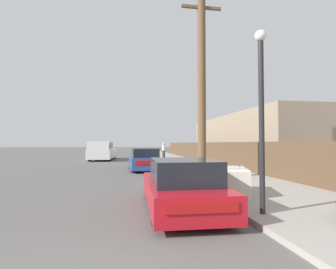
{
  "coord_description": "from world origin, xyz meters",
  "views": [
    {
      "loc": [
        0.66,
        -1.88,
        1.66
      ],
      "look_at": [
        2.43,
        8.96,
        2.02
      ],
      "focal_mm": 28.0,
      "sensor_mm": 36.0,
      "label": 1
    }
  ],
  "objects": [
    {
      "name": "building_right_house",
      "position": [
        12.49,
        21.11,
        2.09
      ],
      "size": [
        6.0,
        17.9,
        4.18
      ],
      "primitive_type": "cube",
      "color": "gray",
      "rests_on": "ground"
    },
    {
      "name": "utility_pole",
      "position": [
        3.95,
        9.14,
        4.4
      ],
      "size": [
        1.8,
        0.37,
        8.4
      ],
      "color": "brown",
      "rests_on": "sidewalk_curb"
    },
    {
      "name": "street_lamp",
      "position": [
        3.63,
        3.49,
        2.52
      ],
      "size": [
        0.26,
        0.26,
        4.07
      ],
      "color": "#232326",
      "rests_on": "sidewalk_curb"
    },
    {
      "name": "sidewalk_curb",
      "position": [
        5.3,
        23.5,
        0.06
      ],
      "size": [
        4.2,
        63.0,
        0.12
      ],
      "primitive_type": "cube",
      "color": "#9E998E",
      "rests_on": "ground"
    },
    {
      "name": "wooden_fence",
      "position": [
        7.25,
        17.2,
        0.92
      ],
      "size": [
        0.08,
        38.29,
        1.61
      ],
      "primitive_type": "cube",
      "color": "brown",
      "rests_on": "sidewalk_curb"
    },
    {
      "name": "car_parked_mid",
      "position": [
        1.83,
        14.31,
        0.63
      ],
      "size": [
        1.85,
        4.1,
        1.35
      ],
      "rotation": [
        0.0,
        0.0,
        0.02
      ],
      "color": "#2D478C",
      "rests_on": "ground"
    },
    {
      "name": "pedestrian",
      "position": [
        4.59,
        25.05,
        0.95
      ],
      "size": [
        0.34,
        0.34,
        1.62
      ],
      "color": "#282D42",
      "rests_on": "sidewalk_curb"
    },
    {
      "name": "discarded_fridge",
      "position": [
        3.97,
        5.65,
        0.51
      ],
      "size": [
        1.08,
        1.76,
        0.81
      ],
      "rotation": [
        0.0,
        0.0,
        -0.3
      ],
      "color": "silver",
      "rests_on": "sidewalk_curb"
    },
    {
      "name": "pickup_truck",
      "position": [
        -1.59,
        24.21,
        0.91
      ],
      "size": [
        2.51,
        5.89,
        1.83
      ],
      "rotation": [
        0.0,
        0.0,
        3.07
      ],
      "color": "silver",
      "rests_on": "ground"
    },
    {
      "name": "parked_sports_car_red",
      "position": [
        2.06,
        4.55,
        0.57
      ],
      "size": [
        1.81,
        4.17,
        1.27
      ],
      "rotation": [
        0.0,
        0.0,
        -0.03
      ],
      "color": "red",
      "rests_on": "ground"
    }
  ]
}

